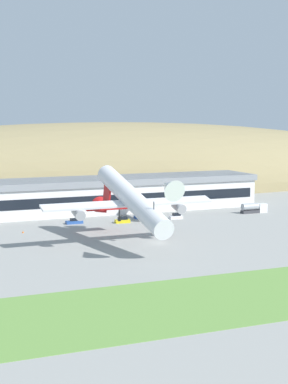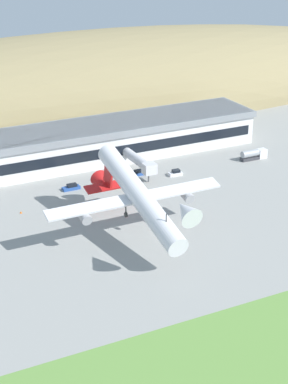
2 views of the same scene
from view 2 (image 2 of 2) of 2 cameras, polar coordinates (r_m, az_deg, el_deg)
ground_plane at (r=143.35m, az=1.87°, el=-3.73°), size 424.93×424.93×0.00m
hill_backdrop at (r=244.55m, az=-4.61°, el=7.93°), size 312.99×76.40×52.72m
terminal_building at (r=187.81m, az=-2.39°, el=4.96°), size 84.95×18.37×10.27m
jetway_0 at (r=173.20m, az=-0.35°, el=2.70°), size 3.38×15.78×5.43m
cargo_airplane at (r=136.93m, az=-0.58°, el=-0.33°), size 40.68×45.80×15.15m
service_car_0 at (r=166.60m, az=-6.47°, el=0.42°), size 4.60×1.81×1.51m
service_car_1 at (r=167.57m, az=-2.02°, el=0.73°), size 4.16×2.18×1.67m
service_car_2 at (r=174.67m, az=-0.49°, el=1.70°), size 3.88×1.79×1.55m
service_car_3 at (r=174.66m, az=2.82°, el=1.69°), size 3.83×2.05×1.67m
fuel_truck at (r=188.57m, az=9.73°, el=3.30°), size 8.31×2.21×2.99m
traffic_cone_0 at (r=155.53m, az=-10.89°, el=-1.76°), size 0.52×0.52×0.58m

